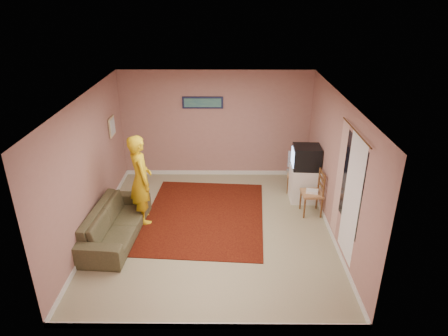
{
  "coord_description": "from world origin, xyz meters",
  "views": [
    {
      "loc": [
        0.26,
        -6.58,
        4.29
      ],
      "look_at": [
        0.21,
        0.6,
        1.03
      ],
      "focal_mm": 32.0,
      "sensor_mm": 36.0,
      "label": 1
    }
  ],
  "objects_px": {
    "chair_b": "(312,188)",
    "person": "(141,180)",
    "sofa": "(116,223)",
    "tv_cabinet": "(304,184)",
    "chair_a": "(297,169)",
    "crt_tv": "(306,157)"
  },
  "relations": [
    {
      "from": "crt_tv",
      "to": "sofa",
      "type": "relative_size",
      "value": 0.29
    },
    {
      "from": "crt_tv",
      "to": "chair_a",
      "type": "distance_m",
      "value": 0.61
    },
    {
      "from": "tv_cabinet",
      "to": "chair_a",
      "type": "bearing_deg",
      "value": 104.72
    },
    {
      "from": "crt_tv",
      "to": "person",
      "type": "relative_size",
      "value": 0.33
    },
    {
      "from": "crt_tv",
      "to": "sofa",
      "type": "height_order",
      "value": "crt_tv"
    },
    {
      "from": "chair_b",
      "to": "person",
      "type": "distance_m",
      "value": 3.43
    },
    {
      "from": "tv_cabinet",
      "to": "person",
      "type": "height_order",
      "value": "person"
    },
    {
      "from": "crt_tv",
      "to": "tv_cabinet",
      "type": "bearing_deg",
      "value": -0.0
    },
    {
      "from": "chair_a",
      "to": "chair_b",
      "type": "height_order",
      "value": "chair_b"
    },
    {
      "from": "chair_a",
      "to": "person",
      "type": "distance_m",
      "value": 3.51
    },
    {
      "from": "chair_b",
      "to": "person",
      "type": "bearing_deg",
      "value": -87.98
    },
    {
      "from": "crt_tv",
      "to": "chair_a",
      "type": "bearing_deg",
      "value": 106.36
    },
    {
      "from": "sofa",
      "to": "crt_tv",
      "type": "bearing_deg",
      "value": -64.24
    },
    {
      "from": "crt_tv",
      "to": "chair_b",
      "type": "bearing_deg",
      "value": -82.23
    },
    {
      "from": "crt_tv",
      "to": "chair_a",
      "type": "height_order",
      "value": "crt_tv"
    },
    {
      "from": "tv_cabinet",
      "to": "person",
      "type": "xyz_separation_m",
      "value": [
        -3.35,
        -0.88,
        0.52
      ]
    },
    {
      "from": "tv_cabinet",
      "to": "chair_a",
      "type": "height_order",
      "value": "chair_a"
    },
    {
      "from": "chair_a",
      "to": "chair_b",
      "type": "xyz_separation_m",
      "value": [
        0.15,
        -0.99,
        0.03
      ]
    },
    {
      "from": "chair_a",
      "to": "chair_b",
      "type": "distance_m",
      "value": 1.0
    },
    {
      "from": "chair_b",
      "to": "sofa",
      "type": "bearing_deg",
      "value": -79.66
    },
    {
      "from": "person",
      "to": "tv_cabinet",
      "type": "bearing_deg",
      "value": -99.64
    },
    {
      "from": "sofa",
      "to": "chair_b",
      "type": "bearing_deg",
      "value": -72.72
    }
  ]
}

